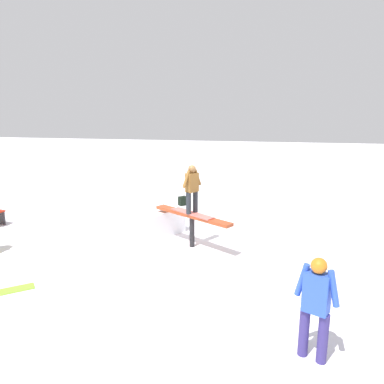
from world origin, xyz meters
The scene contains 6 objects.
ground_plane centered at (0.00, 0.00, 0.00)m, with size 60.00×60.00×0.00m, color white.
rail_feature centered at (0.00, 0.00, 0.78)m, with size 2.31×1.64×0.92m.
snow_kicker_ramp centered at (-1.57, 1.03, 0.38)m, with size 1.80×1.50×0.76m, color white.
main_rider_on_rail centered at (0.00, 0.00, 1.56)m, with size 1.31×1.05×1.31m.
bystander_blue centered at (2.62, -4.18, 0.92)m, with size 0.64×0.38×1.63m.
backpack_on_snow centered at (-1.13, 4.14, 0.17)m, with size 0.30×0.22×0.34m, color black.
Camera 1 is at (1.73, -9.39, 3.76)m, focal length 35.00 mm.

